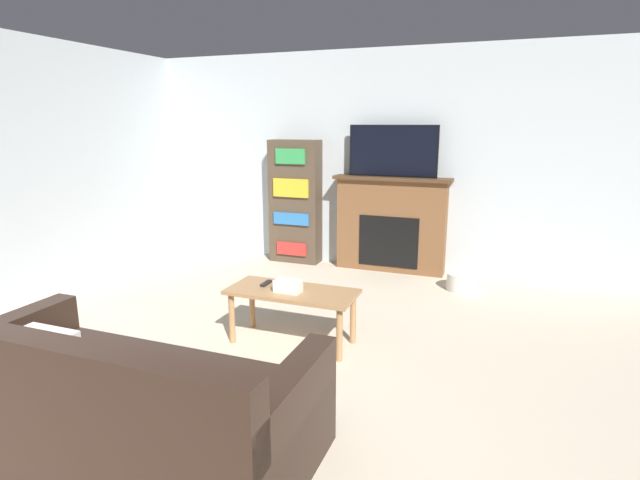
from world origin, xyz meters
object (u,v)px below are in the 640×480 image
tv (393,151)px  coffee_table (292,298)px  storage_basket (462,282)px  couch (125,409)px  bookshelf (295,202)px  fireplace (391,224)px

tv → coffee_table: (-0.28, -2.38, -1.09)m
coffee_table → storage_basket: bearing=57.8°
couch → bookshelf: (-0.74, 4.05, 0.53)m
tv → fireplace: bearing=90.0°
fireplace → tv: tv is taller
tv → coffee_table: size_ratio=1.00×
tv → couch: tv is taller
tv → storage_basket: bearing=-25.9°
storage_basket → bookshelf: bearing=168.5°
coffee_table → bookshelf: 2.62m
coffee_table → bookshelf: size_ratio=0.67×
tv → storage_basket: (0.93, -0.45, -1.40)m
fireplace → bookshelf: 1.30m
fireplace → storage_basket: bearing=-26.8°
fireplace → coffee_table: 2.42m
tv → couch: bearing=-97.8°
tv → bookshelf: tv is taller
couch → storage_basket: 3.89m
tv → couch: (-0.55, -4.05, -1.21)m
coffee_table → storage_basket: 2.30m
coffee_table → storage_basket: coffee_table is taller
coffee_table → bookshelf: (-1.01, 2.38, 0.41)m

